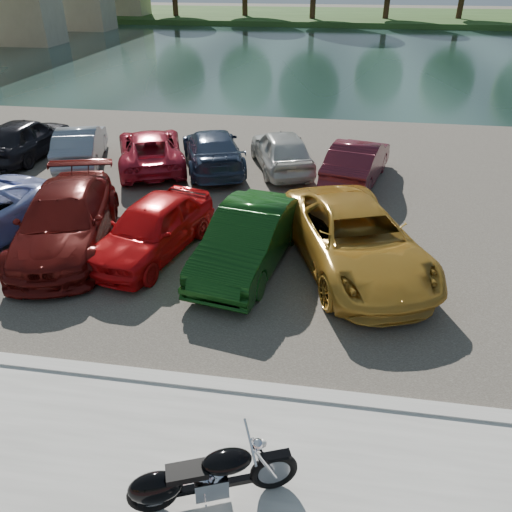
# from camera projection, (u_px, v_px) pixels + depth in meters

# --- Properties ---
(ground) EXTENTS (200.00, 200.00, 0.00)m
(ground) POSITION_uv_depth(u_px,v_px,m) (256.00, 500.00, 6.98)
(ground) COLOR #595447
(ground) RESTS_ON ground
(kerb) EXTENTS (60.00, 0.30, 0.14)m
(kerb) POSITION_uv_depth(u_px,v_px,m) (274.00, 392.00, 8.65)
(kerb) COLOR #9E9C94
(kerb) RESTS_ON ground
(parking_lot) EXTENTS (60.00, 18.00, 0.04)m
(parking_lot) POSITION_uv_depth(u_px,v_px,m) (308.00, 192.00, 16.34)
(parking_lot) COLOR #3F3933
(parking_lot) RESTS_ON ground
(river) EXTENTS (120.00, 40.00, 0.00)m
(river) POSITION_uv_depth(u_px,v_px,m) (331.00, 55.00, 41.06)
(river) COLOR #192D29
(river) RESTS_ON ground
(far_bank) EXTENTS (120.00, 24.00, 0.60)m
(far_bank) POSITION_uv_depth(u_px,v_px,m) (337.00, 16.00, 68.17)
(far_bank) COLOR #224217
(far_bank) RESTS_ON ground
(motorcycle) EXTENTS (2.23, 1.10, 1.05)m
(motorcycle) POSITION_uv_depth(u_px,v_px,m) (198.00, 479.00, 6.64)
(motorcycle) COLOR black
(motorcycle) RESTS_ON promenade
(car_3) EXTENTS (3.43, 5.64, 1.53)m
(car_3) POSITION_uv_depth(u_px,v_px,m) (65.00, 220.00, 12.78)
(car_3) COLOR #510E0B
(car_3) RESTS_ON parking_lot
(car_4) EXTENTS (2.63, 4.47, 1.43)m
(car_4) POSITION_uv_depth(u_px,v_px,m) (152.00, 228.00, 12.54)
(car_4) COLOR red
(car_4) RESTS_ON parking_lot
(car_5) EXTENTS (2.34, 4.69, 1.48)m
(car_5) POSITION_uv_depth(u_px,v_px,m) (249.00, 239.00, 11.99)
(car_5) COLOR #0F380F
(car_5) RESTS_ON parking_lot
(car_6) EXTENTS (4.27, 6.05, 1.53)m
(car_6) POSITION_uv_depth(u_px,v_px,m) (355.00, 239.00, 11.92)
(car_6) COLOR #BA862B
(car_6) RESTS_ON parking_lot
(car_8) EXTENTS (1.95, 4.48, 1.50)m
(car_8) POSITION_uv_depth(u_px,v_px,m) (25.00, 138.00, 18.88)
(car_8) COLOR black
(car_8) RESTS_ON parking_lot
(car_9) EXTENTS (2.63, 4.39, 1.37)m
(car_9) POSITION_uv_depth(u_px,v_px,m) (80.00, 145.00, 18.41)
(car_9) COLOR gray
(car_9) RESTS_ON parking_lot
(car_10) EXTENTS (3.82, 5.27, 1.33)m
(car_10) POSITION_uv_depth(u_px,v_px,m) (150.00, 149.00, 18.03)
(car_10) COLOR #AF1D30
(car_10) RESTS_ON parking_lot
(car_11) EXTENTS (3.44, 5.15, 1.38)m
(car_11) POSITION_uv_depth(u_px,v_px,m) (213.00, 150.00, 17.88)
(car_11) COLOR #29364F
(car_11) RESTS_ON parking_lot
(car_12) EXTENTS (2.98, 4.53, 1.43)m
(car_12) POSITION_uv_depth(u_px,v_px,m) (281.00, 150.00, 17.78)
(car_12) COLOR beige
(car_12) RESTS_ON parking_lot
(car_13) EXTENTS (2.49, 4.52, 1.41)m
(car_13) POSITION_uv_depth(u_px,v_px,m) (357.00, 162.00, 16.76)
(car_13) COLOR #521520
(car_13) RESTS_ON parking_lot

